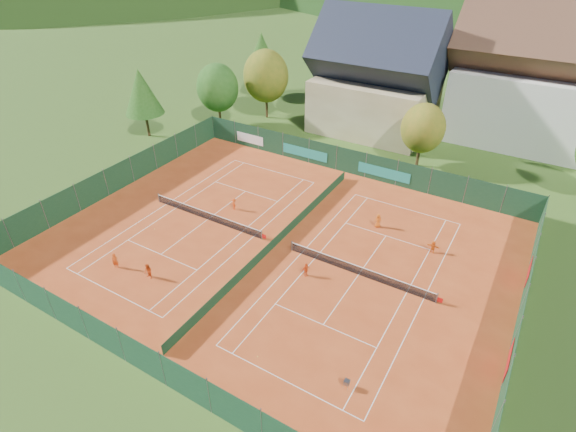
# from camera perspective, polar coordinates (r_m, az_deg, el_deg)

# --- Properties ---
(ground) EXTENTS (600.00, 600.00, 0.00)m
(ground) POSITION_cam_1_polar(r_m,az_deg,el_deg) (40.67, -1.45, -3.71)
(ground) COLOR #2F5219
(ground) RESTS_ON ground
(clay_pad) EXTENTS (40.00, 32.00, 0.01)m
(clay_pad) POSITION_cam_1_polar(r_m,az_deg,el_deg) (40.65, -1.45, -3.68)
(clay_pad) COLOR #B3411A
(clay_pad) RESTS_ON ground
(court_markings_left) EXTENTS (11.03, 23.83, 0.00)m
(court_markings_left) POSITION_cam_1_polar(r_m,az_deg,el_deg) (44.68, -10.18, -0.44)
(court_markings_left) COLOR white
(court_markings_left) RESTS_ON ground
(court_markings_right) EXTENTS (11.03, 23.83, 0.00)m
(court_markings_right) POSITION_cam_1_polar(r_m,az_deg,el_deg) (37.90, 8.94, -7.38)
(court_markings_right) COLOR white
(court_markings_right) RESTS_ON ground
(tennis_net_left) EXTENTS (13.30, 0.10, 1.02)m
(tennis_net_left) POSITION_cam_1_polar(r_m,az_deg,el_deg) (44.32, -10.08, 0.03)
(tennis_net_left) COLOR #59595B
(tennis_net_left) RESTS_ON ground
(tennis_net_right) EXTENTS (13.30, 0.10, 1.02)m
(tennis_net_right) POSITION_cam_1_polar(r_m,az_deg,el_deg) (37.54, 9.22, -6.88)
(tennis_net_right) COLOR #59595B
(tennis_net_right) RESTS_ON ground
(court_divider) EXTENTS (0.03, 28.80, 1.00)m
(court_divider) POSITION_cam_1_polar(r_m,az_deg,el_deg) (40.36, -1.46, -3.12)
(court_divider) COLOR #13361E
(court_divider) RESTS_ON ground
(fence_north) EXTENTS (40.00, 0.10, 3.00)m
(fence_north) POSITION_cam_1_polar(r_m,az_deg,el_deg) (52.23, 7.52, 6.93)
(fence_north) COLOR #12331F
(fence_north) RESTS_ON ground
(fence_south) EXTENTS (40.00, 0.04, 3.00)m
(fence_south) POSITION_cam_1_polar(r_m,az_deg,el_deg) (31.05, -18.09, -16.72)
(fence_south) COLOR #153B25
(fence_south) RESTS_ON ground
(fence_west) EXTENTS (0.04, 32.00, 3.00)m
(fence_west) POSITION_cam_1_polar(r_m,az_deg,el_deg) (51.79, -20.64, 4.75)
(fence_west) COLOR #163C21
(fence_west) RESTS_ON ground
(fence_east) EXTENTS (0.09, 32.00, 3.00)m
(fence_east) POSITION_cam_1_polar(r_m,az_deg,el_deg) (35.85, 27.38, -11.27)
(fence_east) COLOR #14381F
(fence_east) RESTS_ON ground
(chalet) EXTENTS (16.20, 12.00, 16.00)m
(chalet) POSITION_cam_1_polar(r_m,az_deg,el_deg) (63.43, 11.17, 16.44)
(chalet) COLOR beige
(chalet) RESTS_ON ground
(hotel_block_a) EXTENTS (21.60, 11.00, 17.25)m
(hotel_block_a) POSITION_cam_1_polar(r_m,az_deg,el_deg) (65.59, 29.36, 14.17)
(hotel_block_a) COLOR silver
(hotel_block_a) RESTS_ON ground
(tree_west_front) EXTENTS (5.72, 5.72, 8.69)m
(tree_west_front) POSITION_cam_1_polar(r_m,az_deg,el_deg) (64.52, -8.94, 15.80)
(tree_west_front) COLOR #4A351A
(tree_west_front) RESTS_ON ground
(tree_west_mid) EXTENTS (6.44, 6.44, 9.78)m
(tree_west_mid) POSITION_cam_1_polar(r_m,az_deg,el_deg) (66.64, -2.83, 17.32)
(tree_west_mid) COLOR #483219
(tree_west_mid) RESTS_ON ground
(tree_west_back) EXTENTS (5.60, 5.60, 10.00)m
(tree_west_back) POSITION_cam_1_polar(r_m,az_deg,el_deg) (76.13, -3.35, 19.87)
(tree_west_back) COLOR #453218
(tree_west_back) RESTS_ON ground
(tree_center) EXTENTS (5.01, 5.01, 7.60)m
(tree_center) POSITION_cam_1_polar(r_m,az_deg,el_deg) (54.35, 16.77, 10.64)
(tree_center) COLOR #412D17
(tree_center) RESTS_ON ground
(tree_west_side) EXTENTS (5.04, 5.04, 9.00)m
(tree_west_side) POSITION_cam_1_polar(r_m,az_deg,el_deg) (62.89, -18.11, 14.77)
(tree_west_side) COLOR #48331A
(tree_west_side) RESTS_ON ground
(ball_hopper) EXTENTS (0.34, 0.34, 0.80)m
(ball_hopper) POSITION_cam_1_polar(r_m,az_deg,el_deg) (29.94, 7.47, -20.19)
(ball_hopper) COLOR slate
(ball_hopper) RESTS_ON ground
(loose_ball_0) EXTENTS (0.07, 0.07, 0.07)m
(loose_ball_0) POSITION_cam_1_polar(r_m,az_deg,el_deg) (44.45, -16.57, -1.59)
(loose_ball_0) COLOR #CCD833
(loose_ball_0) RESTS_ON ground
(loose_ball_1) EXTENTS (0.07, 0.07, 0.07)m
(loose_ball_1) POSITION_cam_1_polar(r_m,az_deg,el_deg) (31.65, -3.88, -17.38)
(loose_ball_1) COLOR #CCD833
(loose_ball_1) RESTS_ON ground
(loose_ball_2) EXTENTS (0.07, 0.07, 0.07)m
(loose_ball_2) POSITION_cam_1_polar(r_m,az_deg,el_deg) (39.56, 5.20, -4.99)
(loose_ball_2) COLOR #CCD833
(loose_ball_2) RESTS_ON ground
(loose_ball_3) EXTENTS (0.07, 0.07, 0.07)m
(loose_ball_3) POSITION_cam_1_polar(r_m,az_deg,el_deg) (46.61, 1.26, 1.72)
(loose_ball_3) COLOR #CCD833
(loose_ball_3) RESTS_ON ground
(player_left_near) EXTENTS (0.63, 0.58, 1.44)m
(player_left_near) POSITION_cam_1_polar(r_m,az_deg,el_deg) (40.42, -21.11, -5.31)
(player_left_near) COLOR #CE4612
(player_left_near) RESTS_ON ground
(player_left_mid) EXTENTS (0.77, 0.65, 1.42)m
(player_left_mid) POSITION_cam_1_polar(r_m,az_deg,el_deg) (38.41, -17.34, -6.73)
(player_left_mid) COLOR #D24212
(player_left_mid) RESTS_ON ground
(player_left_far) EXTENTS (0.93, 0.71, 1.27)m
(player_left_far) POSITION_cam_1_polar(r_m,az_deg,el_deg) (45.52, -6.85, 1.50)
(player_left_far) COLOR #E84A14
(player_left_far) RESTS_ON ground
(player_right_near) EXTENTS (0.64, 0.81, 1.28)m
(player_right_near) POSITION_cam_1_polar(r_m,az_deg,el_deg) (36.99, 2.29, -6.83)
(player_right_near) COLOR #D74313
(player_right_near) RESTS_ON ground
(player_right_far_a) EXTENTS (0.84, 0.76, 1.44)m
(player_right_far_a) POSITION_cam_1_polar(r_m,az_deg,el_deg) (43.40, 11.36, -0.58)
(player_right_far_a) COLOR #DC5C13
(player_right_far_a) RESTS_ON ground
(player_right_far_b) EXTENTS (1.12, 0.37, 1.20)m
(player_right_far_b) POSITION_cam_1_polar(r_m,az_deg,el_deg) (41.42, 17.93, -3.75)
(player_right_far_b) COLOR orange
(player_right_far_b) RESTS_ON ground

